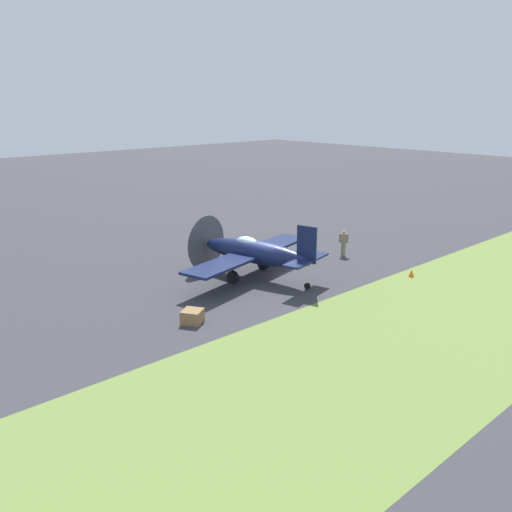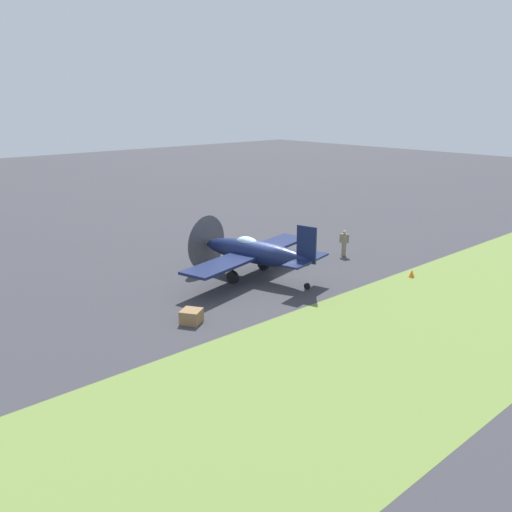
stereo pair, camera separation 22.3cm
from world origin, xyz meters
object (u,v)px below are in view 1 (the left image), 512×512
airplane_lead (254,252)px  supply_crate (192,317)px  runway_marker_cone (411,273)px  ground_crew_chief (343,242)px

airplane_lead → supply_crate: bearing=-168.1°
airplane_lead → runway_marker_cone: size_ratio=23.77×
airplane_lead → ground_crew_chief: size_ratio=6.05×
airplane_lead → ground_crew_chief: (7.54, -0.62, -0.64)m
supply_crate → runway_marker_cone: bearing=-13.0°
ground_crew_chief → runway_marker_cone: bearing=141.8°
ground_crew_chief → runway_marker_cone: 5.68m
airplane_lead → ground_crew_chief: bearing=-17.5°
supply_crate → airplane_lead: bearing=24.7°
airplane_lead → runway_marker_cone: (6.91, -6.22, -1.33)m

